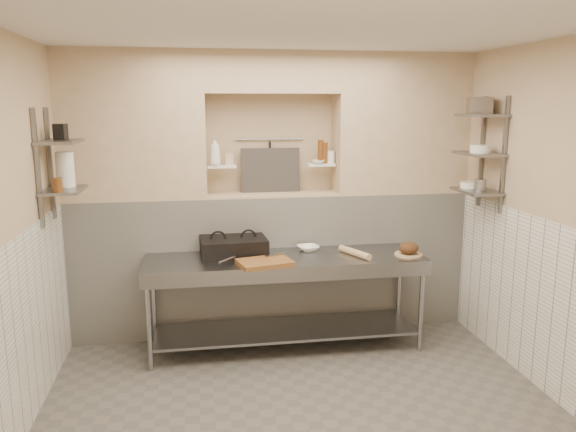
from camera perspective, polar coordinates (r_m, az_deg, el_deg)
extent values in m
cube|color=#5F5A54|center=(4.52, 1.65, -19.99)|extent=(4.00, 3.90, 0.10)
cube|color=silver|center=(3.91, 1.91, 19.38)|extent=(4.00, 3.90, 0.10)
cube|color=tan|center=(4.80, 26.55, -0.72)|extent=(0.10, 3.90, 2.80)
cube|color=tan|center=(5.91, -1.96, 2.52)|extent=(4.00, 0.10, 2.80)
cube|color=tan|center=(2.14, 12.42, -13.78)|extent=(4.00, 0.10, 2.80)
cube|color=white|center=(5.82, -1.59, -4.68)|extent=(4.00, 0.40, 1.40)
cube|color=tan|center=(5.67, -1.63, 2.24)|extent=(1.30, 0.40, 0.02)
cube|color=tan|center=(5.58, -15.45, 8.83)|extent=(1.35, 0.40, 1.40)
cube|color=tan|center=(5.92, 11.30, 9.14)|extent=(1.35, 0.40, 1.40)
cube|color=tan|center=(5.60, -1.70, 14.35)|extent=(1.30, 0.40, 0.40)
cube|color=white|center=(4.30, -25.92, -11.74)|extent=(0.02, 3.90, 1.40)
cube|color=white|center=(4.95, 25.26, -8.71)|extent=(0.02, 3.90, 1.40)
cube|color=white|center=(5.58, -6.76, 5.04)|extent=(0.28, 0.16, 0.02)
cube|color=white|center=(5.72, 3.34, 5.24)|extent=(0.28, 0.16, 0.02)
cylinder|color=gray|center=(5.77, -1.89, 7.80)|extent=(0.70, 0.02, 0.02)
cylinder|color=black|center=(5.77, -1.86, 6.11)|extent=(0.02, 0.02, 0.30)
cube|color=#383330|center=(5.73, -1.78, 4.67)|extent=(0.60, 0.08, 0.45)
cube|color=slate|center=(5.22, -22.98, 4.90)|extent=(0.03, 0.03, 0.95)
cube|color=slate|center=(4.83, -24.07, 4.37)|extent=(0.03, 0.03, 0.95)
cube|color=slate|center=(5.02, -21.83, 2.46)|extent=(0.30, 0.50, 0.02)
cube|color=slate|center=(4.98, -22.17, 7.01)|extent=(0.30, 0.50, 0.03)
cube|color=slate|center=(5.75, 19.08, 6.19)|extent=(0.03, 0.03, 1.05)
cube|color=slate|center=(5.40, 21.08, 5.76)|extent=(0.03, 0.03, 1.05)
cube|color=slate|center=(5.55, 18.59, 2.41)|extent=(0.30, 0.50, 0.02)
cube|color=slate|center=(5.51, 18.82, 6.01)|extent=(0.30, 0.50, 0.02)
cube|color=slate|center=(5.49, 19.05, 9.64)|extent=(0.30, 0.50, 0.03)
cube|color=gray|center=(5.25, -0.28, -4.39)|extent=(2.60, 0.70, 0.04)
cube|color=gray|center=(5.48, -0.27, -11.45)|extent=(2.45, 0.60, 0.03)
cube|color=gray|center=(4.96, 0.33, -6.08)|extent=(2.60, 0.02, 0.12)
cylinder|color=gray|center=(5.08, -13.92, -10.65)|extent=(0.04, 0.04, 0.86)
cylinder|color=gray|center=(5.62, -13.47, -8.46)|extent=(0.04, 0.04, 0.86)
cylinder|color=gray|center=(5.46, 13.36, -9.07)|extent=(0.04, 0.04, 0.86)
cylinder|color=gray|center=(5.96, 11.22, -7.21)|extent=(0.04, 0.04, 0.86)
cube|color=black|center=(5.33, -5.55, -3.38)|extent=(0.63, 0.48, 0.11)
cube|color=black|center=(5.31, -5.57, -2.51)|extent=(0.63, 0.48, 0.06)
cube|color=brown|center=(4.99, -2.37, -4.75)|extent=(0.52, 0.42, 0.04)
cube|color=gray|center=(5.17, -1.06, -3.88)|extent=(0.25, 0.14, 0.01)
cylinder|color=gray|center=(4.99, -6.19, -4.41)|extent=(0.16, 0.20, 0.02)
imported|color=white|center=(5.47, 2.07, -3.28)|extent=(0.24, 0.24, 0.05)
cylinder|color=#D2B186|center=(5.32, 6.80, -3.70)|extent=(0.23, 0.40, 0.06)
cylinder|color=#D2B186|center=(5.43, 12.12, -3.84)|extent=(0.26, 0.26, 0.02)
ellipsoid|color=#4C2D19|center=(5.41, 12.15, -3.19)|extent=(0.19, 0.19, 0.11)
imported|color=white|center=(5.52, -7.43, 6.55)|extent=(0.14, 0.14, 0.28)
cube|color=tan|center=(5.59, -6.01, 5.78)|extent=(0.08, 0.08, 0.11)
imported|color=white|center=(5.66, 3.08, 5.51)|extent=(0.16, 0.16, 0.04)
cylinder|color=#5C3213|center=(5.71, 3.76, 6.42)|extent=(0.06, 0.06, 0.21)
cylinder|color=#5C3213|center=(5.70, 3.33, 6.55)|extent=(0.06, 0.06, 0.24)
cylinder|color=white|center=(5.71, 4.39, 5.99)|extent=(0.07, 0.07, 0.13)
cylinder|color=white|center=(5.11, -21.69, 4.43)|extent=(0.15, 0.15, 0.30)
cylinder|color=#5C3213|center=(4.82, -22.37, 2.94)|extent=(0.08, 0.08, 0.12)
cube|color=black|center=(5.02, -22.11, 7.94)|extent=(0.11, 0.11, 0.13)
cylinder|color=white|center=(5.66, 18.00, 3.02)|extent=(0.19, 0.19, 0.06)
cylinder|color=gray|center=(5.49, 18.92, 3.01)|extent=(0.11, 0.11, 0.11)
cylinder|color=white|center=(5.48, 18.98, 6.48)|extent=(0.19, 0.19, 0.07)
cube|color=gray|center=(5.53, 18.88, 10.58)|extent=(0.26, 0.29, 0.15)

